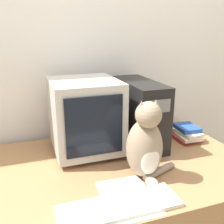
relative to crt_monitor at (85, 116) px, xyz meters
name	(u,v)px	position (x,y,z in m)	size (l,w,h in m)	color
wall_back	(91,55)	(0.13, 0.32, 0.30)	(7.00, 0.05, 2.50)	silver
desk	(118,220)	(0.13, -0.20, -0.58)	(1.38, 0.90, 0.73)	#9E7047
crt_monitor	(85,116)	(0.00, 0.00, 0.00)	(0.36, 0.40, 0.42)	#BCB7AD
computer_tower	(139,113)	(0.34, 0.01, -0.02)	(0.18, 0.47, 0.38)	black
keyboard	(119,206)	(0.00, -0.54, -0.20)	(0.49, 0.16, 0.02)	silver
cat	(146,145)	(0.20, -0.36, -0.05)	(0.26, 0.22, 0.39)	gray
book_stack	(186,133)	(0.65, -0.05, -0.17)	(0.16, 0.22, 0.09)	red
pen	(87,201)	(-0.11, -0.46, -0.21)	(0.15, 0.02, 0.01)	navy
paper_sheet	(128,197)	(0.06, -0.49, -0.21)	(0.22, 0.30, 0.00)	white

